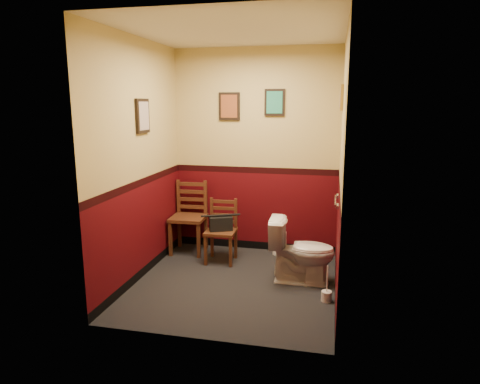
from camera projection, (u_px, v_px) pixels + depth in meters
floor at (235, 283)px, 4.82m from camera, size 2.20×2.40×0.00m
ceiling at (235, 31)px, 4.27m from camera, size 2.20×2.40×0.00m
wall_back at (255, 152)px, 5.69m from camera, size 2.20×0.00×2.70m
wall_front at (201, 185)px, 3.40m from camera, size 2.20×0.00×2.70m
wall_left at (139, 162)px, 4.78m from camera, size 0.00×2.40×2.70m
wall_right at (341, 168)px, 4.31m from camera, size 0.00×2.40×2.70m
grab_bar at (336, 201)px, 4.64m from camera, size 0.05×0.56×0.06m
framed_print_back_a at (229, 106)px, 5.62m from camera, size 0.28×0.04×0.36m
framed_print_back_b at (275, 102)px, 5.49m from camera, size 0.26×0.04×0.34m
framed_print_left at (143, 116)px, 4.77m from camera, size 0.04×0.30×0.38m
framed_print_right at (342, 98)px, 4.75m from camera, size 0.04×0.34×0.28m
toilet at (302, 251)px, 4.79m from camera, size 0.74×0.42×0.72m
toilet_brush at (326, 295)px, 4.37m from camera, size 0.11×0.11×0.38m
chair_left at (189, 217)px, 5.78m from camera, size 0.47×0.47×0.96m
chair_right at (221, 231)px, 5.43m from camera, size 0.38×0.38×0.79m
handbag at (221, 223)px, 5.38m from camera, size 0.32×0.24×0.21m
tp_stack at (282, 245)px, 5.69m from camera, size 0.25×0.15×0.33m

